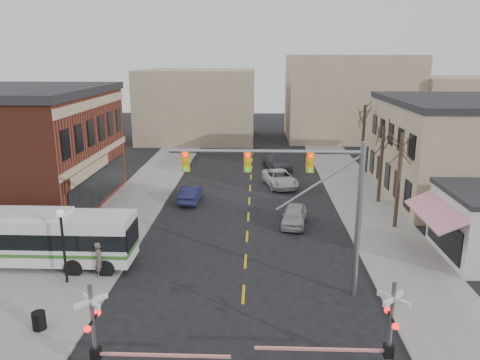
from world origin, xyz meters
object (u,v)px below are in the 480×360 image
Objects in this scene: pedestrian_near at (100,259)px; car_d at (277,162)px; transit_bus at (28,237)px; pedestrian_far at (90,237)px; street_lamp at (62,230)px; traffic_signal_mast at (306,188)px; rr_crossing_east at (379,330)px; car_a at (294,215)px; car_c at (280,178)px; rr_crossing_west at (105,334)px; car_b at (191,194)px; trash_bin at (39,321)px.

car_d is at bearing -21.43° from pedestrian_near.
transit_bus reaches higher than pedestrian_far.
street_lamp is at bearing -132.66° from car_d.
rr_crossing_east is at bearing -70.57° from traffic_signal_mast.
pedestrian_near is (1.57, 0.82, -1.99)m from street_lamp.
pedestrian_near is at bearing -124.39° from pedestrian_far.
rr_crossing_east is 16.39m from street_lamp.
car_c is (-0.60, 10.40, 0.04)m from car_a.
traffic_signal_mast is (15.64, -2.77, 3.92)m from transit_bus.
transit_bus is at bearing 74.28° from pedestrian_near.
transit_bus reaches higher than car_d.
rr_crossing_west is (-7.99, -6.93, -3.74)m from traffic_signal_mast.
car_b is 0.82× the size of car_d.
traffic_signal_mast is 21.22m from car_c.
transit_bus is 7.97× the size of pedestrian_far.
pedestrian_near is at bearing 110.13° from rr_crossing_west.
rr_crossing_east is at bearing -24.91° from street_lamp.
car_d is at bearing 65.30° from street_lamp.
rr_crossing_east is 1.05× the size of car_c.
traffic_signal_mast is 1.68× the size of rr_crossing_west.
car_b is (7.66, 12.67, -1.09)m from transit_bus.
street_lamp is 0.99× the size of car_b.
rr_crossing_west is at bearing 92.30° from car_b.
transit_bus is 7.65m from trash_bin.
rr_crossing_east is at bearing 117.46° from car_b.
street_lamp is at bearing 121.63° from rr_crossing_west.
traffic_signal_mast is 12.03m from pedestrian_near.
car_a is (12.38, 14.11, 0.17)m from trash_bin.
car_c is at bearing 58.46° from street_lamp.
car_a is at bearing 25.07° from transit_bus.
rr_crossing_west is 1.09× the size of car_d.
pedestrian_far is (-4.95, -10.26, 0.20)m from car_b.
rr_crossing_west reaches higher than pedestrian_near.
car_b is 9.29m from car_c.
trash_bin is at bearing 169.94° from pedestrian_near.
car_c is at bearing -28.11° from pedestrian_near.
street_lamp is at bearing 96.85° from trash_bin.
pedestrian_far is (-12.93, 5.17, -4.82)m from traffic_signal_mast.
street_lamp reaches higher than car_d.
trash_bin is at bearing 170.26° from rr_crossing_east.
car_a is at bearing 88.21° from traffic_signal_mast.
car_a is 9.79m from car_b.
car_c reaches higher than trash_bin.
rr_crossing_east is at bearing -119.08° from pedestrian_near.
rr_crossing_east is (17.87, -9.10, 0.19)m from transit_bus.
rr_crossing_west is 2.83× the size of pedestrian_near.
pedestrian_near reaches higher than car_b.
trash_bin is (3.57, -6.64, -1.26)m from transit_bus.
car_b is (4.62, 14.87, -2.41)m from street_lamp.
car_c is at bearing 49.31° from transit_bus.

